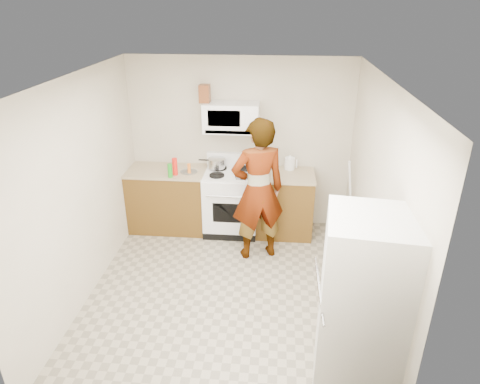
# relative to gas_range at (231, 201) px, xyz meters

# --- Properties ---
(floor) EXTENTS (3.60, 3.60, 0.00)m
(floor) POSITION_rel_gas_range_xyz_m (0.10, -1.48, -0.49)
(floor) COLOR gray
(floor) RESTS_ON ground
(back_wall) EXTENTS (3.20, 0.02, 2.50)m
(back_wall) POSITION_rel_gas_range_xyz_m (0.10, 0.31, 0.76)
(back_wall) COLOR beige
(back_wall) RESTS_ON floor
(right_wall) EXTENTS (0.02, 3.60, 2.50)m
(right_wall) POSITION_rel_gas_range_xyz_m (1.69, -1.48, 0.76)
(right_wall) COLOR beige
(right_wall) RESTS_ON floor
(cabinet_left) EXTENTS (1.12, 0.62, 0.90)m
(cabinet_left) POSITION_rel_gas_range_xyz_m (-0.94, 0.01, -0.04)
(cabinet_left) COLOR #583D15
(cabinet_left) RESTS_ON floor
(counter_left) EXTENTS (1.14, 0.64, 0.03)m
(counter_left) POSITION_rel_gas_range_xyz_m (-0.94, 0.01, 0.43)
(counter_left) COLOR tan
(counter_left) RESTS_ON cabinet_left
(cabinet_right) EXTENTS (0.80, 0.62, 0.90)m
(cabinet_right) POSITION_rel_gas_range_xyz_m (0.78, 0.01, -0.04)
(cabinet_right) COLOR #583D15
(cabinet_right) RESTS_ON floor
(counter_right) EXTENTS (0.82, 0.64, 0.03)m
(counter_right) POSITION_rel_gas_range_xyz_m (0.78, 0.01, 0.43)
(counter_right) COLOR tan
(counter_right) RESTS_ON cabinet_right
(gas_range) EXTENTS (0.76, 0.65, 1.13)m
(gas_range) POSITION_rel_gas_range_xyz_m (0.00, 0.00, 0.00)
(gas_range) COLOR white
(gas_range) RESTS_ON floor
(microwave) EXTENTS (0.76, 0.38, 0.40)m
(microwave) POSITION_rel_gas_range_xyz_m (0.00, 0.13, 1.21)
(microwave) COLOR white
(microwave) RESTS_ON back_wall
(person) EXTENTS (0.81, 0.66, 1.91)m
(person) POSITION_rel_gas_range_xyz_m (0.42, -0.64, 0.47)
(person) COLOR tan
(person) RESTS_ON floor
(fridge) EXTENTS (0.77, 0.77, 1.70)m
(fridge) POSITION_rel_gas_range_xyz_m (1.40, -2.68, 0.36)
(fridge) COLOR beige
(fridge) RESTS_ON floor
(kettle) EXTENTS (0.17, 0.17, 0.18)m
(kettle) POSITION_rel_gas_range_xyz_m (0.83, 0.20, 0.54)
(kettle) COLOR white
(kettle) RESTS_ON counter_right
(jug) EXTENTS (0.14, 0.14, 0.24)m
(jug) POSITION_rel_gas_range_xyz_m (-0.36, 0.11, 1.53)
(jug) COLOR brown
(jug) RESTS_ON microwave
(saucepan) EXTENTS (0.31, 0.31, 0.13)m
(saucepan) POSITION_rel_gas_range_xyz_m (-0.22, 0.12, 0.53)
(saucepan) COLOR #B5B5B9
(saucepan) RESTS_ON gas_range
(tray) EXTENTS (0.27, 0.20, 0.05)m
(tray) POSITION_rel_gas_range_xyz_m (0.21, -0.16, 0.47)
(tray) COLOR white
(tray) RESTS_ON gas_range
(bottle_spray) EXTENTS (0.08, 0.08, 0.24)m
(bottle_spray) POSITION_rel_gas_range_xyz_m (-0.77, -0.16, 0.57)
(bottle_spray) COLOR red
(bottle_spray) RESTS_ON counter_left
(bottle_hot_sauce) EXTENTS (0.05, 0.05, 0.14)m
(bottle_hot_sauce) POSITION_rel_gas_range_xyz_m (-0.58, -0.09, 0.52)
(bottle_hot_sauce) COLOR orange
(bottle_hot_sauce) RESTS_ON counter_left
(bottle_green_cap) EXTENTS (0.08, 0.08, 0.20)m
(bottle_green_cap) POSITION_rel_gas_range_xyz_m (-0.81, -0.26, 0.55)
(bottle_green_cap) COLOR #198D19
(bottle_green_cap) RESTS_ON counter_left
(pot_lid) EXTENTS (0.29, 0.29, 0.01)m
(pot_lid) POSITION_rel_gas_range_xyz_m (-0.60, -0.04, 0.46)
(pot_lid) COLOR white
(pot_lid) RESTS_ON counter_left
(broom) EXTENTS (0.22, 0.20, 1.29)m
(broom) POSITION_rel_gas_range_xyz_m (1.67, -0.28, 0.17)
(broom) COLOR white
(broom) RESTS_ON floor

